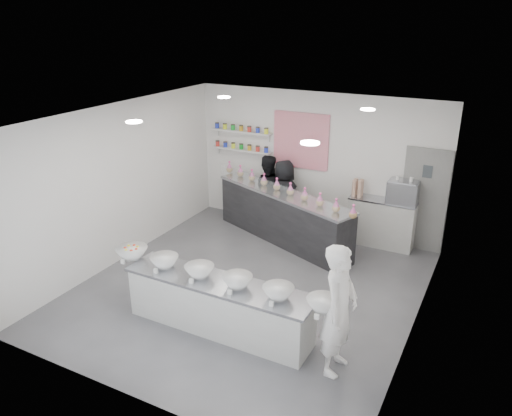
{
  "coord_description": "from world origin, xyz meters",
  "views": [
    {
      "loc": [
        3.6,
        -6.68,
        4.49
      ],
      "look_at": [
        -0.09,
        0.4,
        1.35
      ],
      "focal_mm": 35.0,
      "sensor_mm": 36.0,
      "label": 1
    }
  ],
  "objects_px": {
    "staff_left": "(267,191)",
    "staff_right": "(284,196)",
    "woman_prep": "(339,310)",
    "espresso_ledge": "(381,223)",
    "espresso_machine": "(403,192)",
    "prep_counter": "(219,305)",
    "back_bar": "(283,217)"
  },
  "relations": [
    {
      "from": "prep_counter",
      "to": "staff_left",
      "type": "relative_size",
      "value": 1.81
    },
    {
      "from": "back_bar",
      "to": "espresso_ledge",
      "type": "height_order",
      "value": "back_bar"
    },
    {
      "from": "back_bar",
      "to": "prep_counter",
      "type": "bearing_deg",
      "value": -59.78
    },
    {
      "from": "back_bar",
      "to": "staff_right",
      "type": "distance_m",
      "value": 0.64
    },
    {
      "from": "espresso_ledge",
      "to": "espresso_machine",
      "type": "distance_m",
      "value": 0.81
    },
    {
      "from": "prep_counter",
      "to": "staff_right",
      "type": "relative_size",
      "value": 1.88
    },
    {
      "from": "espresso_machine",
      "to": "staff_left",
      "type": "height_order",
      "value": "staff_left"
    },
    {
      "from": "back_bar",
      "to": "espresso_machine",
      "type": "height_order",
      "value": "espresso_machine"
    },
    {
      "from": "staff_right",
      "to": "espresso_machine",
      "type": "bearing_deg",
      "value": -160.54
    },
    {
      "from": "espresso_ledge",
      "to": "staff_left",
      "type": "xyz_separation_m",
      "value": [
        -2.51,
        -0.18,
        0.33
      ]
    },
    {
      "from": "staff_left",
      "to": "staff_right",
      "type": "relative_size",
      "value": 1.04
    },
    {
      "from": "staff_left",
      "to": "back_bar",
      "type": "bearing_deg",
      "value": 116.72
    },
    {
      "from": "woman_prep",
      "to": "staff_left",
      "type": "relative_size",
      "value": 1.11
    },
    {
      "from": "back_bar",
      "to": "staff_left",
      "type": "xyz_separation_m",
      "value": [
        -0.64,
        0.53,
        0.29
      ]
    },
    {
      "from": "staff_right",
      "to": "espresso_ledge",
      "type": "bearing_deg",
      "value": -159.82
    },
    {
      "from": "espresso_ledge",
      "to": "staff_left",
      "type": "relative_size",
      "value": 0.81
    },
    {
      "from": "espresso_machine",
      "to": "staff_left",
      "type": "relative_size",
      "value": 0.35
    },
    {
      "from": "prep_counter",
      "to": "woman_prep",
      "type": "height_order",
      "value": "woman_prep"
    },
    {
      "from": "staff_left",
      "to": "staff_right",
      "type": "distance_m",
      "value": 0.41
    },
    {
      "from": "woman_prep",
      "to": "staff_right",
      "type": "relative_size",
      "value": 1.15
    },
    {
      "from": "espresso_machine",
      "to": "staff_left",
      "type": "xyz_separation_m",
      "value": [
        -2.88,
        -0.18,
        -0.4
      ]
    },
    {
      "from": "back_bar",
      "to": "staff_left",
      "type": "height_order",
      "value": "staff_left"
    },
    {
      "from": "woman_prep",
      "to": "staff_right",
      "type": "distance_m",
      "value": 4.68
    },
    {
      "from": "staff_right",
      "to": "back_bar",
      "type": "bearing_deg",
      "value": 128.64
    },
    {
      "from": "prep_counter",
      "to": "staff_right",
      "type": "xyz_separation_m",
      "value": [
        -0.7,
        3.86,
        0.39
      ]
    },
    {
      "from": "back_bar",
      "to": "staff_right",
      "type": "bearing_deg",
      "value": 135.48
    },
    {
      "from": "prep_counter",
      "to": "staff_left",
      "type": "xyz_separation_m",
      "value": [
        -1.12,
        3.86,
        0.42
      ]
    },
    {
      "from": "espresso_ledge",
      "to": "woman_prep",
      "type": "xyz_separation_m",
      "value": [
        0.46,
        -4.09,
        0.42
      ]
    },
    {
      "from": "woman_prep",
      "to": "back_bar",
      "type": "bearing_deg",
      "value": 36.15
    },
    {
      "from": "back_bar",
      "to": "woman_prep",
      "type": "relative_size",
      "value": 1.88
    },
    {
      "from": "back_bar",
      "to": "espresso_ledge",
      "type": "distance_m",
      "value": 2.0
    },
    {
      "from": "staff_left",
      "to": "staff_right",
      "type": "height_order",
      "value": "staff_left"
    }
  ]
}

